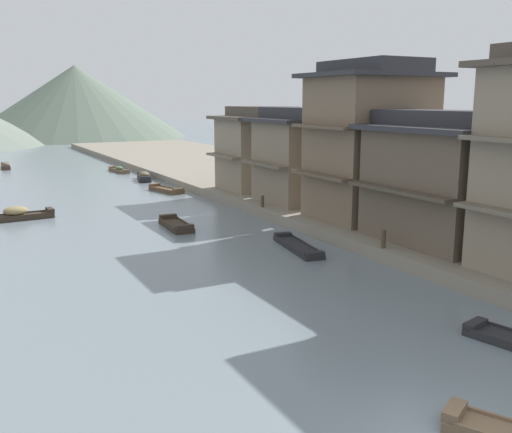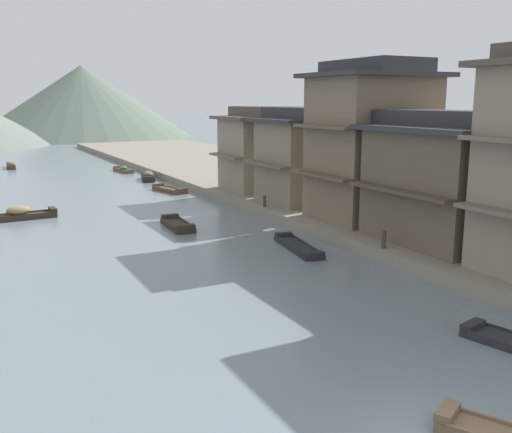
# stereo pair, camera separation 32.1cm
# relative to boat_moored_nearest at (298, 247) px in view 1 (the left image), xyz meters

# --- Properties ---
(riverbank_right) EXTENTS (18.00, 110.00, 0.60)m
(riverbank_right) POSITION_rel_boat_moored_nearest_xyz_m (11.01, 14.09, 0.17)
(riverbank_right) COLOR gray
(riverbank_right) RESTS_ON ground
(boat_moored_nearest) EXTENTS (1.71, 4.49, 0.39)m
(boat_moored_nearest) POSITION_rel_boat_moored_nearest_xyz_m (0.00, 0.00, 0.00)
(boat_moored_nearest) COLOR #232326
(boat_moored_nearest) RESTS_ON ground
(boat_moored_second) EXTENTS (1.23, 4.00, 0.63)m
(boat_moored_second) POSITION_rel_boat_moored_nearest_xyz_m (0.35, 34.67, 0.09)
(boat_moored_second) COLOR brown
(boat_moored_second) RESTS_ON ground
(boat_moored_third) EXTENTS (1.86, 3.91, 0.48)m
(boat_moored_third) POSITION_rel_boat_moored_nearest_xyz_m (0.29, 20.11, 0.03)
(boat_moored_third) COLOR brown
(boat_moored_third) RESTS_ON ground
(boat_moored_far) EXTENTS (4.45, 1.42, 0.85)m
(boat_moored_far) POSITION_rel_boat_moored_nearest_xyz_m (-11.46, 14.06, 0.18)
(boat_moored_far) COLOR #33281E
(boat_moored_far) RESTS_ON ground
(boat_midriver_drifting) EXTENTS (1.03, 3.61, 0.70)m
(boat_midriver_drifting) POSITION_rel_boat_moored_nearest_xyz_m (-9.58, 43.45, 0.13)
(boat_midriver_drifting) COLOR #423328
(boat_midriver_drifting) RESTS_ON ground
(boat_upstream_distant) EXTENTS (1.85, 3.75, 0.81)m
(boat_upstream_distant) POSITION_rel_boat_moored_nearest_xyz_m (0.79, 27.58, 0.18)
(boat_upstream_distant) COLOR #232326
(boat_upstream_distant) RESTS_ON ground
(boat_crossing_west) EXTENTS (1.32, 3.61, 0.50)m
(boat_crossing_west) POSITION_rel_boat_moored_nearest_xyz_m (-3.60, 7.34, 0.04)
(boat_crossing_west) COLOR #33281E
(boat_crossing_west) RESTS_ON ground
(house_waterfront_second) EXTENTS (5.65, 7.16, 6.14)m
(house_waterfront_second) POSITION_rel_boat_moored_nearest_xyz_m (5.45, -3.71, 3.47)
(house_waterfront_second) COLOR brown
(house_waterfront_second) RESTS_ON riverbank_right
(house_waterfront_tall) EXTENTS (7.11, 5.74, 8.74)m
(house_waterfront_tall) POSITION_rel_boat_moored_nearest_xyz_m (6.17, 2.37, 4.78)
(house_waterfront_tall) COLOR #75604C
(house_waterfront_tall) RESTS_ON riverbank_right
(house_waterfront_narrow) EXTENTS (5.35, 5.73, 6.14)m
(house_waterfront_narrow) POSITION_rel_boat_moored_nearest_xyz_m (5.30, 8.60, 3.49)
(house_waterfront_narrow) COLOR #7F705B
(house_waterfront_narrow) RESTS_ON riverbank_right
(house_waterfront_far) EXTENTS (6.75, 5.42, 6.14)m
(house_waterfront_far) POSITION_rel_boat_moored_nearest_xyz_m (6.00, 14.82, 3.49)
(house_waterfront_far) COLOR gray
(house_waterfront_far) RESTS_ON riverbank_right
(mooring_post_dock_mid) EXTENTS (0.20, 0.20, 0.80)m
(mooring_post_dock_mid) POSITION_rel_boat_moored_nearest_xyz_m (2.36, -3.53, 0.87)
(mooring_post_dock_mid) COLOR #473828
(mooring_post_dock_mid) RESTS_ON riverbank_right
(mooring_post_dock_far) EXTENTS (0.20, 0.20, 0.73)m
(mooring_post_dock_far) POSITION_rel_boat_moored_nearest_xyz_m (2.36, 7.89, 0.84)
(mooring_post_dock_far) COLOR #473828
(mooring_post_dock_far) RESTS_ON riverbank_right
(hill_far_west) EXTENTS (42.72, 42.72, 13.96)m
(hill_far_west) POSITION_rel_boat_moored_nearest_xyz_m (8.25, 95.29, 6.85)
(hill_far_west) COLOR #5B6B5B
(hill_far_west) RESTS_ON ground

